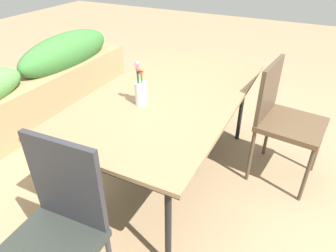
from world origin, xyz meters
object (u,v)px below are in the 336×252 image
flower_vase (140,90)px  planter_box (25,92)px  chair_near_right (283,115)px  chair_end_left (56,227)px  dining_table (168,99)px

flower_vase → planter_box: (0.27, 1.50, -0.45)m
chair_near_right → planter_box: bearing=-74.5°
chair_end_left → chair_near_right: bearing=-119.3°
chair_end_left → flower_vase: bearing=-87.4°
chair_near_right → chair_end_left: 1.71m
chair_end_left → planter_box: size_ratio=0.33×
chair_near_right → planter_box: (-0.34, 2.35, -0.17)m
dining_table → chair_end_left: chair_end_left is taller
dining_table → chair_end_left: 1.14m
planter_box → chair_end_left: bearing=-126.8°
dining_table → chair_near_right: bearing=-62.2°
chair_near_right → chair_end_left: chair_end_left is taller
chair_end_left → flower_vase: (0.92, 0.09, 0.28)m
chair_near_right → flower_vase: bearing=-46.8°
flower_vase → chair_end_left: bearing=-174.5°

